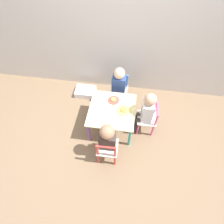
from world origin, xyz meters
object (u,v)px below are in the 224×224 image
at_px(child_right, 146,110).
at_px(plate_back, 114,100).
at_px(child_back, 119,85).
at_px(plate_right, 124,110).
at_px(chair_red, 107,149).
at_px(chair_pink, 148,119).
at_px(chair_blue, 119,90).
at_px(child_front, 108,139).
at_px(storage_bin, 86,92).
at_px(kids_table, 112,112).

distance_m(child_right, plate_back, 0.48).
bearing_deg(child_right, child_back, -138.56).
relative_size(child_back, plate_right, 3.93).
bearing_deg(child_right, chair_red, -41.95).
height_order(chair_pink, chair_blue, same).
xyz_separation_m(chair_pink, plate_back, (-0.52, 0.14, 0.17)).
height_order(child_back, child_front, child_back).
bearing_deg(chair_red, chair_pink, -134.56).
bearing_deg(plate_back, storage_bin, 142.04).
bearing_deg(plate_right, chair_pink, 3.47).
height_order(chair_red, child_back, child_back).
distance_m(chair_pink, child_back, 0.67).
height_order(child_right, plate_back, child_right).
height_order(chair_pink, child_right, child_right).
relative_size(kids_table, storage_bin, 1.84).
height_order(chair_red, storage_bin, chair_red).
bearing_deg(child_back, child_front, -86.81).
height_order(child_right, plate_right, child_right).
bearing_deg(chair_blue, plate_back, -92.11).
xyz_separation_m(chair_red, storage_bin, (-0.57, 1.11, -0.21)).
distance_m(chair_pink, child_front, 0.72).
distance_m(chair_blue, chair_red, 1.03).
height_order(kids_table, plate_right, plate_right).
xyz_separation_m(child_right, plate_right, (-0.30, -0.02, -0.03)).
distance_m(chair_pink, child_right, 0.21).
relative_size(chair_pink, chair_red, 1.00).
xyz_separation_m(child_back, plate_back, (-0.04, -0.30, -0.01)).
height_order(child_right, child_front, child_right).
distance_m(child_right, storage_bin, 1.23).
xyz_separation_m(child_right, child_back, (-0.42, 0.44, -0.02)).
xyz_separation_m(kids_table, plate_back, (0.00, 0.16, 0.06)).
distance_m(child_back, plate_back, 0.30).
xyz_separation_m(chair_pink, child_right, (-0.06, -0.00, 0.20)).
bearing_deg(chair_pink, child_back, -134.54).
xyz_separation_m(kids_table, child_right, (0.46, 0.02, 0.09)).
distance_m(chair_pink, chair_blue, 0.68).
bearing_deg(child_front, plate_back, -90.39).
xyz_separation_m(child_front, plate_back, (-0.01, 0.61, -0.01)).
distance_m(kids_table, storage_bin, 0.87).
xyz_separation_m(chair_blue, chair_red, (-0.03, -1.03, 0.00)).
bearing_deg(plate_back, kids_table, -90.00).
height_order(chair_pink, child_front, child_front).
height_order(chair_blue, plate_back, chair_blue).
bearing_deg(child_front, chair_blue, -93.39).
height_order(kids_table, storage_bin, kids_table).
xyz_separation_m(kids_table, child_front, (0.01, -0.46, 0.08)).
relative_size(chair_blue, child_back, 0.72).
distance_m(chair_red, child_front, 0.20).
bearing_deg(child_back, chair_red, -86.61).
xyz_separation_m(kids_table, chair_red, (0.01, -0.52, -0.11)).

